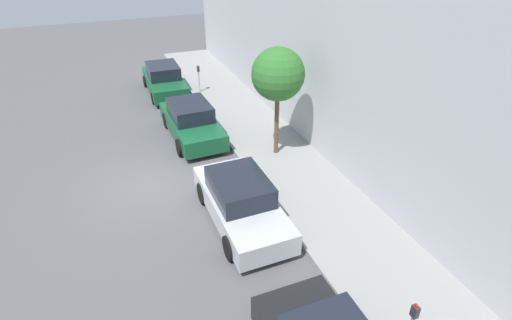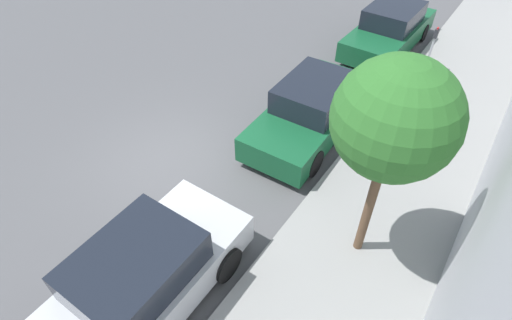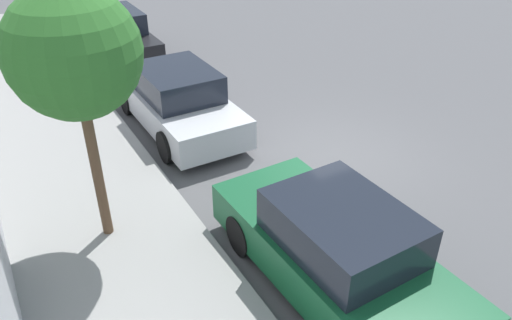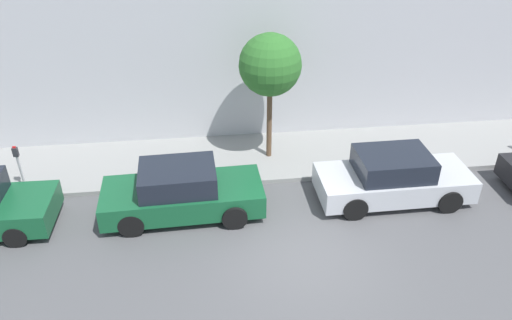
# 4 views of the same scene
# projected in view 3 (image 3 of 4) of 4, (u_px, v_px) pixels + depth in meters

# --- Properties ---
(ground_plane) EXTENTS (60.00, 60.00, 0.00)m
(ground_plane) POSITION_uv_depth(u_px,v_px,m) (330.00, 158.00, 11.08)
(ground_plane) COLOR #515154
(sidewalk) EXTENTS (3.11, 32.00, 0.15)m
(sidewalk) POSITION_uv_depth(u_px,v_px,m) (103.00, 228.00, 8.89)
(sidewalk) COLOR gray
(sidewalk) RESTS_ON ground_plane
(parked_sedan_nearest) EXTENTS (1.92, 4.51, 1.54)m
(parked_sedan_nearest) POSITION_uv_depth(u_px,v_px,m) (115.00, 35.00, 16.42)
(parked_sedan_nearest) COLOR black
(parked_sedan_nearest) RESTS_ON ground_plane
(parked_sedan_second) EXTENTS (1.92, 4.52, 1.54)m
(parked_sedan_second) POSITION_uv_depth(u_px,v_px,m) (178.00, 100.00, 11.99)
(parked_sedan_second) COLOR #B7BABF
(parked_sedan_second) RESTS_ON ground_plane
(parked_sedan_third) EXTENTS (1.93, 4.55, 1.54)m
(parked_sedan_third) POSITION_uv_depth(u_px,v_px,m) (336.00, 250.00, 7.41)
(parked_sedan_third) COLOR #14512D
(parked_sedan_third) RESTS_ON ground_plane
(parking_meter_near) EXTENTS (0.11, 0.15, 1.49)m
(parking_meter_near) POSITION_uv_depth(u_px,v_px,m) (57.00, 35.00, 15.28)
(parking_meter_near) COLOR #ADADB2
(parking_meter_near) RESTS_ON sidewalk
(street_tree) EXTENTS (1.95, 1.95, 4.20)m
(street_tree) POSITION_uv_depth(u_px,v_px,m) (74.00, 54.00, 7.02)
(street_tree) COLOR brown
(street_tree) RESTS_ON sidewalk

